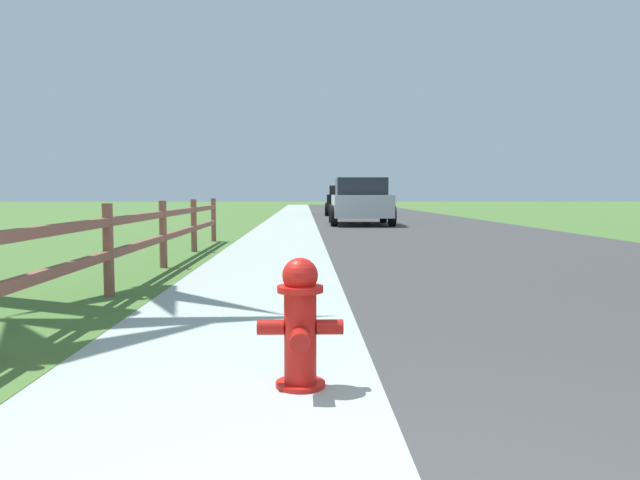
% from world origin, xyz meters
% --- Properties ---
extents(ground_plane, '(120.00, 120.00, 0.00)m').
position_xyz_m(ground_plane, '(0.00, 25.00, 0.00)').
color(ground_plane, '#466D30').
extents(road_asphalt, '(7.00, 66.00, 0.01)m').
position_xyz_m(road_asphalt, '(3.50, 27.00, 0.00)').
color(road_asphalt, '#3A3A3A').
rests_on(road_asphalt, ground).
extents(curb_concrete, '(6.00, 66.00, 0.01)m').
position_xyz_m(curb_concrete, '(-3.00, 27.00, 0.00)').
color(curb_concrete, '#9FAAA3').
rests_on(curb_concrete, ground).
extents(grass_verge, '(5.00, 66.00, 0.00)m').
position_xyz_m(grass_verge, '(-4.50, 27.00, 0.01)').
color(grass_verge, '#466D30').
rests_on(grass_verge, ground).
extents(fire_hydrant, '(0.48, 0.41, 0.73)m').
position_xyz_m(fire_hydrant, '(-0.46, 1.86, 0.37)').
color(fire_hydrant, red).
rests_on(fire_hydrant, ground).
extents(rail_fence, '(0.11, 12.43, 0.99)m').
position_xyz_m(rail_fence, '(-2.49, 6.13, 0.58)').
color(rail_fence, brown).
rests_on(rail_fence, ground).
extents(parked_suv_silver, '(2.23, 4.29, 1.64)m').
position_xyz_m(parked_suv_silver, '(1.57, 19.95, 0.83)').
color(parked_suv_silver, '#B7BABF').
rests_on(parked_suv_silver, ground).
extents(parked_car_black, '(2.20, 4.87, 1.51)m').
position_xyz_m(parked_car_black, '(1.69, 29.62, 0.77)').
color(parked_car_black, black).
rests_on(parked_car_black, ground).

